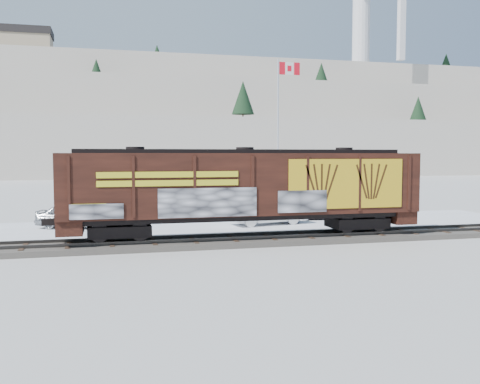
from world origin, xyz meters
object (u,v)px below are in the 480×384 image
object	(u,v)px
hopper_railcar	(245,187)
flagpole	(279,155)
car_silver	(73,216)
car_dark	(317,210)
car_white	(267,211)

from	to	relation	value
hopper_railcar	flagpole	bearing A→B (deg)	65.39
car_silver	car_dark	world-z (taller)	car_silver
hopper_railcar	car_white	bearing A→B (deg)	63.77
hopper_railcar	car_dark	distance (m)	11.42
hopper_railcar	flagpole	xyz separation A→B (m)	(6.73, 14.71, 1.66)
flagpole	car_white	size ratio (longest dim) A/B	2.33
car_silver	car_dark	bearing A→B (deg)	-69.86
flagpole	car_silver	size ratio (longest dim) A/B	2.74
hopper_railcar	flagpole	size ratio (longest dim) A/B	1.51
flagpole	car_silver	bearing A→B (deg)	-156.48
hopper_railcar	car_white	distance (m)	7.53
car_silver	car_white	world-z (taller)	car_white
flagpole	car_white	distance (m)	9.65
hopper_railcar	car_silver	xyz separation A→B (m)	(-8.94, 7.88, -2.11)
car_silver	car_dark	xyz separation A→B (m)	(16.39, 0.49, -0.11)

